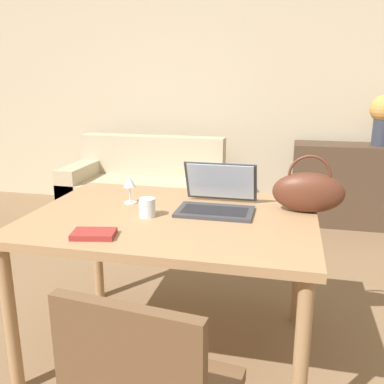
% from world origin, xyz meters
% --- Properties ---
extents(wall_back, '(10.00, 0.06, 2.70)m').
position_xyz_m(wall_back, '(0.00, 3.37, 1.35)').
color(wall_back, beige).
rests_on(wall_back, ground_plane).
extents(dining_table, '(1.38, 1.01, 0.77)m').
position_xyz_m(dining_table, '(-0.12, 0.70, 0.68)').
color(dining_table, '#A87F56').
rests_on(dining_table, ground_plane).
extents(couch, '(1.51, 0.79, 0.82)m').
position_xyz_m(couch, '(-0.97, 2.73, 0.29)').
color(couch, '#C1B293').
rests_on(couch, ground_plane).
extents(sideboard, '(1.13, 0.40, 0.79)m').
position_xyz_m(sideboard, '(1.02, 3.04, 0.39)').
color(sideboard, '#4C3828').
rests_on(sideboard, ground_plane).
extents(laptop, '(0.37, 0.34, 0.23)m').
position_xyz_m(laptop, '(0.08, 0.84, 0.83)').
color(laptop, '#38383D').
rests_on(laptop, dining_table).
extents(drinking_glass, '(0.08, 0.08, 0.09)m').
position_xyz_m(drinking_glass, '(-0.23, 0.64, 0.81)').
color(drinking_glass, silver).
rests_on(drinking_glass, dining_table).
extents(wine_glass, '(0.07, 0.07, 0.15)m').
position_xyz_m(wine_glass, '(-0.39, 0.84, 0.87)').
color(wine_glass, silver).
rests_on(wine_glass, dining_table).
extents(handbag, '(0.35, 0.13, 0.29)m').
position_xyz_m(handbag, '(0.52, 0.89, 0.87)').
color(handbag, '#592D1E').
rests_on(handbag, dining_table).
extents(flower_vase, '(0.26, 0.26, 0.47)m').
position_xyz_m(flower_vase, '(1.24, 3.05, 1.07)').
color(flower_vase, '#333847').
rests_on(flower_vase, sideboard).
extents(book, '(0.20, 0.15, 0.02)m').
position_xyz_m(book, '(-0.36, 0.34, 0.78)').
color(book, maroon).
rests_on(book, dining_table).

